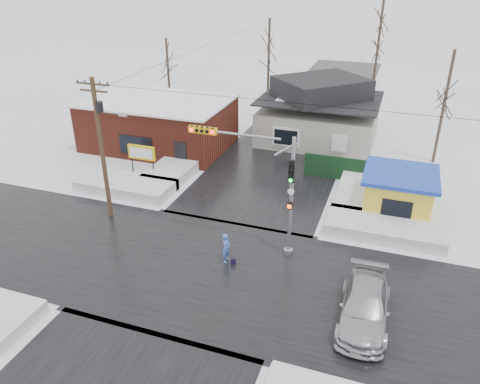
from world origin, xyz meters
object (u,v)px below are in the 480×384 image
(pedestrian, at_px, (226,248))
(marquee_sign, at_px, (142,154))
(traffic_signal, at_px, (263,178))
(car, at_px, (364,307))
(kiosk, at_px, (398,193))
(utility_pole, at_px, (102,142))

(pedestrian, bearing_deg, marquee_sign, 53.84)
(traffic_signal, height_order, car, traffic_signal)
(pedestrian, bearing_deg, traffic_signal, -34.97)
(traffic_signal, bearing_deg, car, -33.77)
(traffic_signal, distance_m, kiosk, 10.43)
(utility_pole, xyz_separation_m, car, (16.52, -4.65, -4.33))
(traffic_signal, xyz_separation_m, pedestrian, (-1.47, -1.82, -3.67))
(marquee_sign, relative_size, pedestrian, 1.47)
(kiosk, bearing_deg, car, -94.65)
(kiosk, bearing_deg, traffic_signal, -135.16)
(kiosk, distance_m, pedestrian, 12.31)
(pedestrian, height_order, car, pedestrian)
(marquee_sign, bearing_deg, kiosk, 1.55)
(car, bearing_deg, traffic_signal, 144.44)
(traffic_signal, relative_size, utility_pole, 0.78)
(traffic_signal, bearing_deg, pedestrian, -128.76)
(kiosk, xyz_separation_m, car, (-0.91, -11.15, -0.68))
(utility_pole, relative_size, car, 1.66)
(utility_pole, xyz_separation_m, pedestrian, (8.90, -2.36, -4.24))
(marquee_sign, xyz_separation_m, kiosk, (18.50, 0.50, -0.46))
(marquee_sign, relative_size, car, 0.47)
(car, bearing_deg, pedestrian, 161.47)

